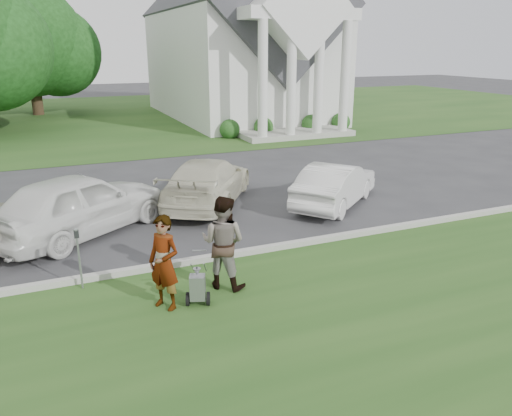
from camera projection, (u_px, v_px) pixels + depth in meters
ground at (240, 267)px, 11.29m from camera, size 120.00×120.00×0.00m
grass_strip at (302, 333)px, 8.66m from camera, size 80.00×7.00×0.01m
church_lawn at (101, 117)px, 34.93m from camera, size 80.00×30.00×0.01m
curb at (231, 255)px, 11.75m from camera, size 80.00×0.18×0.15m
church at (240, 27)px, 33.02m from camera, size 9.19×19.00×24.10m
tree_back at (30, 46)px, 34.60m from camera, size 9.61×7.60×8.89m
striping_cart at (198, 288)px, 9.52m from camera, size 0.66×0.97×0.84m
person_left at (164, 264)px, 9.25m from camera, size 0.75×0.80×1.83m
person_right at (223, 243)px, 10.07m from camera, size 1.19×1.18×1.94m
parking_meter_near at (78, 252)px, 10.01m from camera, size 0.09×0.09×1.31m
car_b at (79, 204)px, 12.99m from camera, size 5.17×4.43×1.68m
car_c at (207, 181)px, 15.62m from camera, size 4.32×5.26×1.43m
car_d at (335, 184)px, 15.45m from camera, size 4.05×3.65×1.34m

